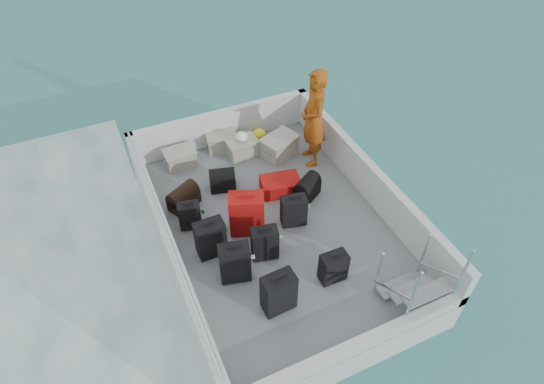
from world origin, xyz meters
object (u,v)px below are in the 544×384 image
(suitcase_4, at_px, (265,244))
(suitcase_7, at_px, (294,211))
(crate_3, at_px, (280,147))
(suitcase_3, at_px, (279,293))
(suitcase_8, at_px, (280,185))
(passenger, at_px, (313,119))
(suitcase_1, at_px, (211,239))
(crate_2, at_px, (242,149))
(crate_1, at_px, (222,142))
(suitcase_2, at_px, (190,216))
(suitcase_0, at_px, (235,263))
(suitcase_5, at_px, (247,214))
(crate_0, at_px, (180,159))
(suitcase_6, at_px, (333,268))

(suitcase_4, xyz_separation_m, suitcase_7, (0.70, 0.43, -0.01))
(crate_3, bearing_deg, suitcase_3, -115.52)
(suitcase_8, xyz_separation_m, passenger, (0.88, 0.53, 0.80))
(suitcase_1, bearing_deg, crate_2, 56.01)
(suitcase_3, distance_m, suitcase_7, 1.60)
(crate_2, bearing_deg, crate_1, 129.14)
(suitcase_2, height_order, crate_3, suitcase_2)
(suitcase_7, bearing_deg, suitcase_0, -140.92)
(suitcase_7, bearing_deg, suitcase_4, -135.72)
(suitcase_0, relative_size, suitcase_7, 1.20)
(suitcase_2, bearing_deg, crate_1, 70.40)
(crate_3, bearing_deg, suitcase_5, -130.26)
(suitcase_3, height_order, suitcase_4, suitcase_3)
(suitcase_8, relative_size, crate_2, 1.25)
(suitcase_5, bearing_deg, suitcase_2, 172.31)
(suitcase_0, bearing_deg, suitcase_3, -49.46)
(crate_0, relative_size, crate_3, 0.84)
(suitcase_7, xyz_separation_m, suitcase_8, (0.14, 0.78, -0.15))
(suitcase_4, distance_m, crate_0, 2.66)
(suitcase_8, distance_m, crate_2, 1.21)
(suitcase_0, relative_size, suitcase_6, 1.28)
(suitcase_4, bearing_deg, suitcase_8, 67.93)
(suitcase_8, xyz_separation_m, crate_2, (-0.24, 1.19, 0.03))
(crate_0, xyz_separation_m, crate_2, (1.15, -0.20, 0.00))
(suitcase_6, distance_m, crate_1, 3.57)
(suitcase_2, height_order, suitcase_3, suitcase_3)
(suitcase_1, relative_size, crate_3, 1.06)
(suitcase_7, height_order, passenger, passenger)
(crate_2, relative_size, crate_3, 0.86)
(suitcase_0, height_order, suitcase_4, suitcase_0)
(suitcase_6, height_order, suitcase_8, suitcase_6)
(suitcase_2, relative_size, suitcase_6, 0.94)
(suitcase_5, height_order, suitcase_6, suitcase_5)
(suitcase_2, xyz_separation_m, suitcase_8, (1.68, 0.16, -0.12))
(crate_0, bearing_deg, suitcase_3, -84.07)
(suitcase_4, relative_size, crate_1, 1.11)
(crate_0, height_order, crate_2, crate_2)
(suitcase_4, relative_size, crate_2, 1.09)
(suitcase_8, bearing_deg, suitcase_6, -172.01)
(suitcase_4, distance_m, suitcase_7, 0.82)
(suitcase_4, bearing_deg, suitcase_7, 43.99)
(suitcase_7, distance_m, crate_1, 2.36)
(suitcase_7, bearing_deg, crate_0, 132.81)
(crate_0, relative_size, passenger, 0.28)
(suitcase_6, xyz_separation_m, crate_0, (-1.28, 3.39, -0.11))
(crate_1, height_order, crate_2, crate_2)
(suitcase_2, bearing_deg, suitcase_8, 19.99)
(suitcase_3, height_order, suitcase_7, suitcase_3)
(suitcase_4, distance_m, suitcase_5, 0.61)
(suitcase_0, xyz_separation_m, suitcase_1, (-0.16, 0.58, -0.01))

